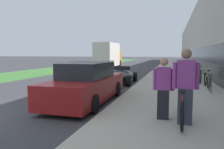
{
  "coord_description": "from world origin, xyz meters",
  "views": [
    {
      "loc": [
        5.81,
        -4.37,
        1.82
      ],
      "look_at": [
        0.96,
        12.96,
        0.07
      ],
      "focal_mm": 35.0,
      "sensor_mm": 36.0,
      "label": 1
    }
  ],
  "objects_px": {
    "vintage_roadster_curbside": "(119,76)",
    "bike_rack_hoop": "(210,81)",
    "person_bystander": "(163,88)",
    "cruiser_bike_farthest": "(195,72)",
    "cruiser_bike_nearest": "(207,80)",
    "cruiser_bike_middle": "(199,75)",
    "person_rider": "(185,87)",
    "tandem_bicycle": "(181,106)",
    "moving_truck": "(108,55)",
    "parked_sedan_curbside": "(87,84)"
  },
  "relations": [
    {
      "from": "tandem_bicycle",
      "to": "parked_sedan_curbside",
      "type": "xyz_separation_m",
      "value": [
        -3.28,
        1.83,
        0.18
      ]
    },
    {
      "from": "tandem_bicycle",
      "to": "parked_sedan_curbside",
      "type": "relative_size",
      "value": 0.5
    },
    {
      "from": "person_bystander",
      "to": "cruiser_bike_nearest",
      "type": "relative_size",
      "value": 0.86
    },
    {
      "from": "cruiser_bike_nearest",
      "to": "vintage_roadster_curbside",
      "type": "xyz_separation_m",
      "value": [
        -4.8,
        1.36,
        -0.08
      ]
    },
    {
      "from": "cruiser_bike_farthest",
      "to": "parked_sedan_curbside",
      "type": "height_order",
      "value": "parked_sedan_curbside"
    },
    {
      "from": "tandem_bicycle",
      "to": "cruiser_bike_farthest",
      "type": "height_order",
      "value": "cruiser_bike_farthest"
    },
    {
      "from": "parked_sedan_curbside",
      "to": "person_rider",
      "type": "bearing_deg",
      "value": -32.33
    },
    {
      "from": "person_bystander",
      "to": "bike_rack_hoop",
      "type": "relative_size",
      "value": 1.86
    },
    {
      "from": "parked_sedan_curbside",
      "to": "vintage_roadster_curbside",
      "type": "xyz_separation_m",
      "value": [
        -0.11,
        5.39,
        -0.24
      ]
    },
    {
      "from": "bike_rack_hoop",
      "to": "moving_truck",
      "type": "distance_m",
      "value": 19.53
    },
    {
      "from": "person_rider",
      "to": "person_bystander",
      "type": "relative_size",
      "value": 1.14
    },
    {
      "from": "parked_sedan_curbside",
      "to": "moving_truck",
      "type": "height_order",
      "value": "moving_truck"
    },
    {
      "from": "tandem_bicycle",
      "to": "moving_truck",
      "type": "xyz_separation_m",
      "value": [
        -8.3,
        21.41,
        1.07
      ]
    },
    {
      "from": "cruiser_bike_farthest",
      "to": "vintage_roadster_curbside",
      "type": "distance_m",
      "value": 5.73
    },
    {
      "from": "tandem_bicycle",
      "to": "cruiser_bike_middle",
      "type": "distance_m",
      "value": 8.04
    },
    {
      "from": "tandem_bicycle",
      "to": "cruiser_bike_farthest",
      "type": "relative_size",
      "value": 1.24
    },
    {
      "from": "tandem_bicycle",
      "to": "parked_sedan_curbside",
      "type": "bearing_deg",
      "value": 150.83
    },
    {
      "from": "person_rider",
      "to": "bike_rack_hoop",
      "type": "xyz_separation_m",
      "value": [
        1.26,
        4.75,
        -0.39
      ]
    },
    {
      "from": "parked_sedan_curbside",
      "to": "cruiser_bike_middle",
      "type": "bearing_deg",
      "value": 53.32
    },
    {
      "from": "bike_rack_hoop",
      "to": "cruiser_bike_nearest",
      "type": "xyz_separation_m",
      "value": [
        0.07,
        1.41,
        -0.13
      ]
    },
    {
      "from": "cruiser_bike_farthest",
      "to": "vintage_roadster_curbside",
      "type": "bearing_deg",
      "value": -144.84
    },
    {
      "from": "moving_truck",
      "to": "cruiser_bike_middle",
      "type": "bearing_deg",
      "value": -54.59
    },
    {
      "from": "cruiser_bike_nearest",
      "to": "vintage_roadster_curbside",
      "type": "distance_m",
      "value": 4.99
    },
    {
      "from": "person_bystander",
      "to": "bike_rack_hoop",
      "type": "bearing_deg",
      "value": 68.34
    },
    {
      "from": "person_rider",
      "to": "cruiser_bike_middle",
      "type": "bearing_deg",
      "value": 81.76
    },
    {
      "from": "person_rider",
      "to": "cruiser_bike_farthest",
      "type": "bearing_deg",
      "value": 83.59
    },
    {
      "from": "cruiser_bike_nearest",
      "to": "bike_rack_hoop",
      "type": "bearing_deg",
      "value": -92.79
    },
    {
      "from": "bike_rack_hoop",
      "to": "tandem_bicycle",
      "type": "bearing_deg",
      "value": -106.82
    },
    {
      "from": "person_rider",
      "to": "moving_truck",
      "type": "relative_size",
      "value": 0.28
    },
    {
      "from": "cruiser_bike_middle",
      "to": "person_bystander",
      "type": "bearing_deg",
      "value": -102.1
    },
    {
      "from": "cruiser_bike_nearest",
      "to": "person_bystander",
      "type": "bearing_deg",
      "value": -107.43
    },
    {
      "from": "cruiser_bike_nearest",
      "to": "vintage_roadster_curbside",
      "type": "relative_size",
      "value": 0.48
    },
    {
      "from": "bike_rack_hoop",
      "to": "cruiser_bike_nearest",
      "type": "height_order",
      "value": "cruiser_bike_nearest"
    },
    {
      "from": "cruiser_bike_farthest",
      "to": "person_bystander",
      "type": "bearing_deg",
      "value": -99.32
    },
    {
      "from": "cruiser_bike_farthest",
      "to": "vintage_roadster_curbside",
      "type": "height_order",
      "value": "cruiser_bike_farthest"
    },
    {
      "from": "tandem_bicycle",
      "to": "parked_sedan_curbside",
      "type": "distance_m",
      "value": 3.76
    },
    {
      "from": "cruiser_bike_nearest",
      "to": "cruiser_bike_middle",
      "type": "relative_size",
      "value": 0.95
    },
    {
      "from": "cruiser_bike_middle",
      "to": "moving_truck",
      "type": "height_order",
      "value": "moving_truck"
    },
    {
      "from": "parked_sedan_curbside",
      "to": "vintage_roadster_curbside",
      "type": "relative_size",
      "value": 1.24
    },
    {
      "from": "cruiser_bike_nearest",
      "to": "moving_truck",
      "type": "bearing_deg",
      "value": 122.0
    },
    {
      "from": "tandem_bicycle",
      "to": "person_rider",
      "type": "relative_size",
      "value": 1.33
    },
    {
      "from": "person_rider",
      "to": "bike_rack_hoop",
      "type": "distance_m",
      "value": 4.93
    },
    {
      "from": "tandem_bicycle",
      "to": "cruiser_bike_nearest",
      "type": "relative_size",
      "value": 1.3
    },
    {
      "from": "parked_sedan_curbside",
      "to": "moving_truck",
      "type": "distance_m",
      "value": 20.24
    },
    {
      "from": "cruiser_bike_middle",
      "to": "cruiser_bike_farthest",
      "type": "distance_m",
      "value": 2.58
    },
    {
      "from": "vintage_roadster_curbside",
      "to": "bike_rack_hoop",
      "type": "bearing_deg",
      "value": -30.32
    },
    {
      "from": "person_bystander",
      "to": "cruiser_bike_farthest",
      "type": "xyz_separation_m",
      "value": [
        1.73,
        10.55,
        -0.38
      ]
    },
    {
      "from": "tandem_bicycle",
      "to": "person_bystander",
      "type": "height_order",
      "value": "person_bystander"
    },
    {
      "from": "cruiser_bike_nearest",
      "to": "parked_sedan_curbside",
      "type": "relative_size",
      "value": 0.39
    },
    {
      "from": "person_rider",
      "to": "cruiser_bike_farthest",
      "type": "distance_m",
      "value": 10.9
    }
  ]
}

